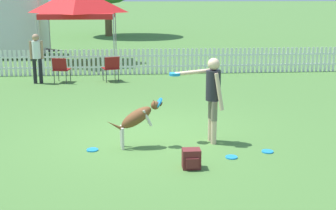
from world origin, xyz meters
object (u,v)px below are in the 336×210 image
handler_person (212,90)px  frisbee_near_handler (92,150)px  canopy_tent_main (78,2)px  folding_chair_blue_left (61,68)px  spectator_standing (37,54)px  backpack_on_grass (191,159)px  leaping_dog (138,117)px  frisbee_midfield (231,157)px  frisbee_near_dog (267,152)px  folding_chair_center (111,67)px

handler_person → frisbee_near_handler: handler_person is taller
handler_person → canopy_tent_main: 11.20m
folding_chair_blue_left → spectator_standing: (-0.72, -0.02, 0.45)m
backpack_on_grass → spectator_standing: (-3.86, 7.64, 0.77)m
leaping_dog → folding_chair_blue_left: 6.89m
frisbee_near_handler → folding_chair_blue_left: (-1.44, 6.63, 0.47)m
leaping_dog → backpack_on_grass: bearing=29.6°
leaping_dog → folding_chair_blue_left: leaping_dog is taller
frisbee_midfield → backpack_on_grass: size_ratio=0.65×
handler_person → canopy_tent_main: size_ratio=0.55×
folding_chair_blue_left → spectator_standing: spectator_standing is taller
leaping_dog → frisbee_near_dog: bearing=71.4°
leaping_dog → folding_chair_blue_left: bearing=-167.2°
leaping_dog → frisbee_near_dog: leaping_dog is taller
frisbee_near_handler → leaping_dog: bearing=8.8°
frisbee_near_dog → frisbee_midfield: (-0.72, -0.24, 0.00)m
canopy_tent_main → leaping_dog: bearing=-79.0°
spectator_standing → frisbee_near_handler: bearing=103.5°
backpack_on_grass → spectator_standing: bearing=116.8°
frisbee_near_handler → folding_chair_center: bearing=88.8°
frisbee_near_handler → backpack_on_grass: (1.70, -1.03, 0.15)m
frisbee_midfield → canopy_tent_main: bearing=107.9°
frisbee_near_dog → folding_chair_center: 7.73m
frisbee_near_dog → canopy_tent_main: bearing=111.5°
frisbee_near_dog → backpack_on_grass: size_ratio=0.65×
handler_person → spectator_standing: 7.70m
frisbee_near_handler → frisbee_near_dog: 3.21m
frisbee_near_dog → spectator_standing: size_ratio=0.14×
handler_person → spectator_standing: bearing=28.3°
folding_chair_blue_left → frisbee_near_handler: bearing=114.8°
handler_person → leaping_dog: (-1.40, -0.17, -0.45)m
frisbee_near_handler → spectator_standing: spectator_standing is taller
leaping_dog → frisbee_midfield: (1.62, -0.73, -0.57)m
canopy_tent_main → spectator_standing: bearing=-102.3°
folding_chair_center → backpack_on_grass: bearing=83.4°
frisbee_near_dog → folding_chair_blue_left: (-4.63, 6.99, 0.47)m
backpack_on_grass → folding_chair_center: (-1.56, 7.75, 0.33)m
handler_person → folding_chair_blue_left: (-3.69, 6.33, -0.54)m
folding_chair_center → leaping_dog: bearing=78.2°
handler_person → frisbee_midfield: handler_person is taller
frisbee_near_handler → folding_chair_center: (0.14, 6.72, 0.48)m
folding_chair_center → canopy_tent_main: canopy_tent_main is taller
backpack_on_grass → frisbee_near_handler: bearing=148.8°
backpack_on_grass → folding_chair_center: bearing=101.4°
backpack_on_grass → spectator_standing: 8.59m
spectator_standing → canopy_tent_main: bearing=-106.9°
frisbee_near_handler → backpack_on_grass: size_ratio=0.65×
frisbee_near_dog → handler_person: bearing=144.6°
frisbee_midfield → folding_chair_blue_left: folding_chair_blue_left is taller
folding_chair_center → canopy_tent_main: bearing=-89.5°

